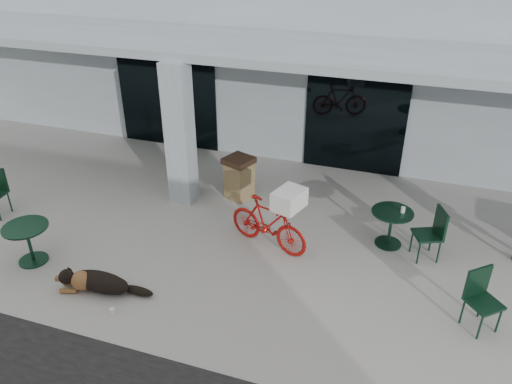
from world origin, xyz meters
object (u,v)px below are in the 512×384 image
(dog, at_px, (100,281))
(cafe_table_far, at_px, (390,228))
(cafe_chair_far_a, at_px, (484,302))
(cafe_chair_far_b, at_px, (427,234))
(trash_receptacle, at_px, (239,178))
(bicycle, at_px, (268,224))
(cafe_table_near, at_px, (29,244))

(dog, distance_m, cafe_table_far, 5.40)
(cafe_chair_far_a, bearing_deg, cafe_table_far, 88.95)
(cafe_chair_far_b, height_order, trash_receptacle, cafe_chair_far_b)
(cafe_chair_far_a, xyz_separation_m, trash_receptacle, (-4.94, 2.68, -0.02))
(bicycle, xyz_separation_m, cafe_chair_far_a, (3.75, -1.04, -0.01))
(cafe_table_near, relative_size, cafe_chair_far_b, 0.79)
(cafe_table_near, bearing_deg, dog, -10.85)
(bicycle, relative_size, cafe_table_far, 2.16)
(cafe_table_near, height_order, cafe_chair_far_a, cafe_chair_far_a)
(dog, bearing_deg, cafe_table_far, 16.50)
(cafe_table_near, height_order, trash_receptacle, trash_receptacle)
(cafe_chair_far_b, xyz_separation_m, trash_receptacle, (-4.06, 1.06, -0.03))
(bicycle, distance_m, cafe_table_near, 4.39)
(dog, xyz_separation_m, cafe_chair_far_b, (5.17, 2.74, 0.30))
(dog, height_order, cafe_table_far, cafe_table_far)
(cafe_table_near, distance_m, cafe_chair_far_b, 7.27)
(trash_receptacle, bearing_deg, dog, -106.31)
(cafe_chair_far_b, distance_m, trash_receptacle, 4.20)
(dog, relative_size, cafe_table_far, 1.59)
(cafe_table_far, bearing_deg, cafe_chair_far_b, -18.83)
(bicycle, distance_m, dog, 3.17)
(cafe_table_near, relative_size, cafe_table_far, 1.03)
(bicycle, bearing_deg, cafe_table_far, -51.95)
(cafe_table_near, distance_m, cafe_table_far, 6.73)
(cafe_chair_far_a, height_order, trash_receptacle, cafe_chair_far_a)
(dog, height_order, trash_receptacle, trash_receptacle)
(dog, relative_size, trash_receptacle, 1.29)
(bicycle, xyz_separation_m, cafe_table_far, (2.21, 0.81, -0.14))
(cafe_table_near, xyz_separation_m, cafe_chair_far_b, (6.86, 2.42, 0.13))
(bicycle, height_order, trash_receptacle, bicycle)
(cafe_table_far, bearing_deg, cafe_chair_far_a, -50.16)
(dog, distance_m, trash_receptacle, 3.97)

